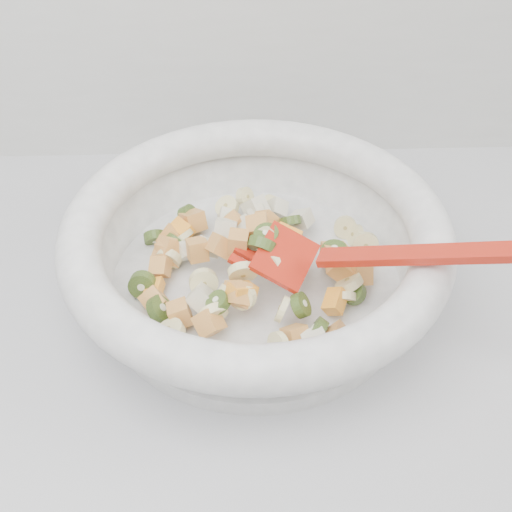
{
  "coord_description": "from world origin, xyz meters",
  "views": [
    {
      "loc": [
        -0.18,
        1.01,
        1.37
      ],
      "look_at": [
        -0.17,
        1.47,
        0.95
      ],
      "focal_mm": 45.0,
      "sensor_mm": 36.0,
      "label": 1
    }
  ],
  "objects": [
    {
      "name": "mixing_bowl",
      "position": [
        -0.17,
        1.47,
        0.96
      ],
      "size": [
        0.42,
        0.37,
        0.15
      ],
      "color": "white",
      "rests_on": "counter"
    },
    {
      "name": "counter",
      "position": [
        0.0,
        1.45,
        0.45
      ],
      "size": [
        2.0,
        0.6,
        0.9
      ],
      "primitive_type": "cube",
      "color": "#95969B",
      "rests_on": "ground"
    }
  ]
}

